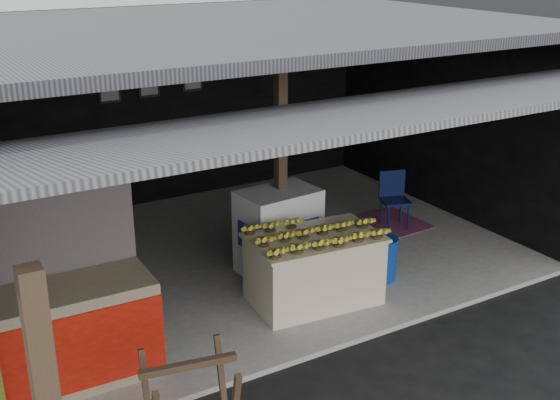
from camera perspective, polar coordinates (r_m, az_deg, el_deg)
ground at (r=7.38m, az=5.69°, el=-11.76°), size 80.00×80.00×0.00m
concrete_slab at (r=9.25m, az=-3.46°, el=-4.53°), size 7.00×5.00×0.06m
shophouse at (r=8.86m, az=-4.69°, el=8.47°), size 7.40×7.29×3.02m
banana_table at (r=7.90m, az=2.78°, el=-5.60°), size 1.53×1.03×0.80m
banana_pile at (r=7.70m, az=2.83°, el=-2.42°), size 1.40×0.92×0.16m
white_crate at (r=8.56m, az=-0.13°, el=-2.55°), size 0.99×0.72×1.04m
neighbor_stall at (r=6.78m, az=-17.50°, el=-10.08°), size 1.72×0.81×1.76m
sawhorse at (r=5.90m, az=-7.34°, el=-15.26°), size 0.80×0.79×0.77m
water_barrel at (r=8.54m, az=8.32°, el=-4.83°), size 0.34×0.34×0.50m
plastic_chair at (r=10.08m, az=9.22°, el=0.45°), size 0.48×0.48×0.80m
magenta_rug at (r=10.13m, az=7.60°, el=-2.17°), size 1.53×1.05×0.01m
picture_frames at (r=10.71m, az=-10.47°, el=9.33°), size 1.62×0.04×0.46m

